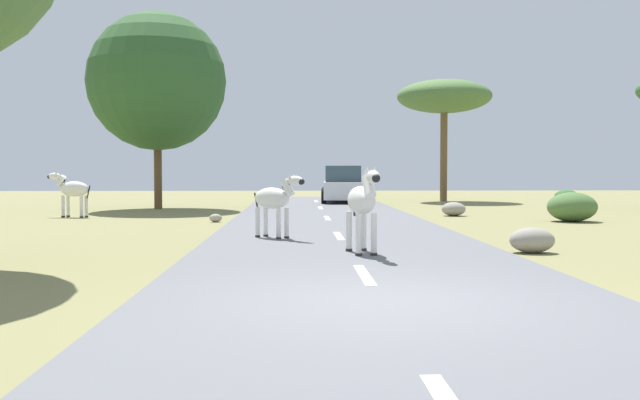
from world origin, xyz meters
name	(u,v)px	position (x,y,z in m)	size (l,w,h in m)	color
ground_plane	(386,305)	(0.00, 0.00, 0.00)	(90.00, 90.00, 0.00)	olive
road	(381,303)	(-0.07, 0.00, 0.03)	(6.00, 64.00, 0.05)	slate
lane_markings	(393,318)	(-0.07, -1.00, 0.05)	(0.16, 56.00, 0.01)	silver
zebra_0	(363,202)	(0.15, 4.55, 1.01)	(0.62, 1.70, 1.61)	silver
zebra_1	(72,190)	(-8.61, 15.51, 0.93)	(1.61, 0.76, 1.57)	silver
zebra_2	(275,199)	(-1.55, 7.60, 0.93)	(1.28, 1.22, 1.48)	silver
car_0	(343,186)	(1.18, 24.89, 0.85)	(2.19, 4.42, 1.74)	silver
tree_1	(157,82)	(-6.69, 20.37, 5.17)	(5.59, 5.59, 7.97)	brown
tree_3	(444,97)	(6.47, 27.00, 5.28)	(4.78, 4.78, 6.16)	brown
bush_0	(572,207)	(7.45, 12.94, 0.45)	(1.51, 1.36, 0.91)	#4C7038
bush_1	(566,197)	(11.68, 24.06, 0.33)	(1.11, 1.00, 0.67)	#386633
rock_0	(216,218)	(-3.52, 13.11, 0.13)	(0.39, 0.29, 0.25)	#A89E8C
rock_1	(532,240)	(3.47, 4.99, 0.24)	(0.87, 0.63, 0.49)	gray
rock_2	(454,209)	(4.39, 15.65, 0.24)	(0.82, 0.78, 0.48)	gray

